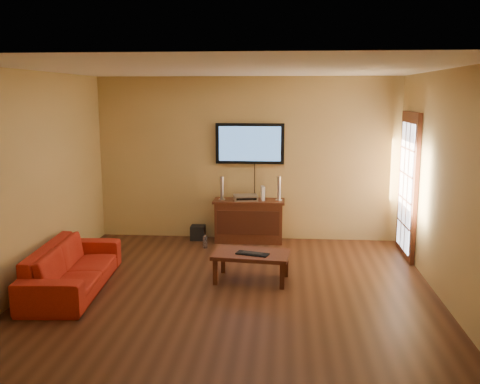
# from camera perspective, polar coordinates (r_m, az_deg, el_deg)

# --- Properties ---
(ground_plane) EXTENTS (5.00, 5.00, 0.00)m
(ground_plane) POSITION_cam_1_polar(r_m,az_deg,el_deg) (6.79, -0.78, -10.40)
(ground_plane) COLOR #341B0E
(ground_plane) RESTS_ON ground
(room_walls) EXTENTS (5.00, 5.00, 5.00)m
(room_walls) POSITION_cam_1_polar(r_m,az_deg,el_deg) (7.01, -0.31, 4.48)
(room_walls) COLOR tan
(room_walls) RESTS_ON ground
(french_door) EXTENTS (0.07, 1.02, 2.22)m
(french_door) POSITION_cam_1_polar(r_m,az_deg,el_deg) (8.33, 17.46, 0.52)
(french_door) COLOR #411B0E
(french_door) RESTS_ON ground
(media_console) EXTENTS (1.17, 0.45, 0.70)m
(media_console) POSITION_cam_1_polar(r_m,az_deg,el_deg) (8.84, 0.96, -3.07)
(media_console) COLOR #411B0E
(media_console) RESTS_ON ground
(television) EXTENTS (1.13, 0.08, 0.67)m
(television) POSITION_cam_1_polar(r_m,az_deg,el_deg) (8.82, 1.06, 5.19)
(television) COLOR black
(television) RESTS_ON ground
(coffee_table) EXTENTS (1.03, 0.69, 0.38)m
(coffee_table) POSITION_cam_1_polar(r_m,az_deg,el_deg) (7.01, 1.23, -6.88)
(coffee_table) COLOR #411B0E
(coffee_table) RESTS_ON ground
(sofa) EXTENTS (0.70, 1.97, 0.76)m
(sofa) POSITION_cam_1_polar(r_m,az_deg,el_deg) (7.02, -17.47, -6.92)
(sofa) COLOR #A92212
(sofa) RESTS_ON ground
(speaker_left) EXTENTS (0.11, 0.11, 0.38)m
(speaker_left) POSITION_cam_1_polar(r_m,az_deg,el_deg) (8.76, -1.94, 0.30)
(speaker_left) COLOR silver
(speaker_left) RESTS_ON media_console
(speaker_right) EXTENTS (0.11, 0.11, 0.40)m
(speaker_right) POSITION_cam_1_polar(r_m,az_deg,el_deg) (8.73, 4.18, 0.28)
(speaker_right) COLOR silver
(speaker_right) RESTS_ON media_console
(av_receiver) EXTENTS (0.43, 0.34, 0.09)m
(av_receiver) POSITION_cam_1_polar(r_m,az_deg,el_deg) (8.75, 0.60, -0.60)
(av_receiver) COLOR silver
(av_receiver) RESTS_ON media_console
(game_console) EXTENTS (0.08, 0.17, 0.23)m
(game_console) POSITION_cam_1_polar(r_m,az_deg,el_deg) (8.75, 2.46, -0.13)
(game_console) COLOR white
(game_console) RESTS_ON media_console
(subwoofer) EXTENTS (0.24, 0.24, 0.24)m
(subwoofer) POSITION_cam_1_polar(r_m,az_deg,el_deg) (9.04, -4.51, -4.34)
(subwoofer) COLOR black
(subwoofer) RESTS_ON ground
(bottle) EXTENTS (0.07, 0.07, 0.21)m
(bottle) POSITION_cam_1_polar(r_m,az_deg,el_deg) (8.55, -3.74, -5.31)
(bottle) COLOR white
(bottle) RESTS_ON ground
(keyboard) EXTENTS (0.44, 0.27, 0.03)m
(keyboard) POSITION_cam_1_polar(r_m,az_deg,el_deg) (6.91, 1.34, -6.59)
(keyboard) COLOR black
(keyboard) RESTS_ON coffee_table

